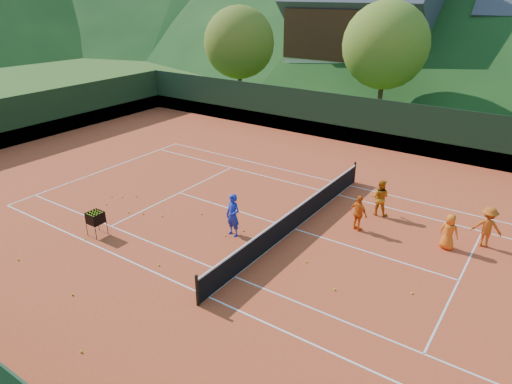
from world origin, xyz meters
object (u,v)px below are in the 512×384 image
Objects in this scene: tennis_net at (295,218)px; student_b at (359,213)px; coach at (233,215)px; ball_hopper at (96,218)px; student_d at (487,227)px; chalet_left at (362,27)px; student_c at (449,232)px; student_a at (380,197)px.

student_b is at bearing 32.81° from tennis_net.
coach is 1.75× the size of ball_hopper.
student_b is 0.93× the size of student_d.
student_c is at bearing -61.08° from chalet_left.
coach is 1.08× the size of student_a.
coach is at bearing 40.60° from student_a.
student_b is 31.47m from chalet_left.
tennis_net is at bearing 38.07° from ball_hopper.
coach is at bearing -134.30° from tennis_net.
student_c reaches higher than ball_hopper.
coach is 5.05m from student_b.
student_c is (3.16, -1.27, -0.11)m from student_a.
chalet_left is at bearing -43.98° from student_b.
ball_hopper is (-12.87, -7.82, -0.07)m from student_d.
student_d reaches higher than student_b.
student_a and student_d have the same top height.
chalet_left is at bearing -58.04° from student_c.
student_a is at bearing -18.78° from student_c.
student_a is 3.41m from student_c.
student_a is 0.12× the size of chalet_left.
chalet_left is (-12.34, 26.79, 4.81)m from student_a.
student_d is (1.13, 1.00, 0.11)m from student_c.
student_b is 3.40m from student_c.
chalet_left reaches higher than student_b.
coach reaches higher than tennis_net.
coach reaches higher than student_a.
chalet_left reaches higher than ball_hopper.
student_a is at bearing -9.81° from student_d.
coach is 33.20m from chalet_left.
student_a reaches higher than tennis_net.
student_a is 1.00× the size of student_d.
student_c is 5.84m from tennis_net.
student_b is (-0.19, -1.83, -0.05)m from student_a.
student_c is at bearing -147.44° from student_b.
student_a reaches higher than student_c.
student_b is (3.91, 3.19, -0.12)m from coach.
student_d reaches higher than student_c.
student_d is at bearing 23.91° from tennis_net.
coach is at bearing -75.50° from chalet_left.
tennis_net is at bearing 22.51° from student_c.
student_b is 1.52× the size of ball_hopper.
tennis_net is at bearing -71.57° from chalet_left.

